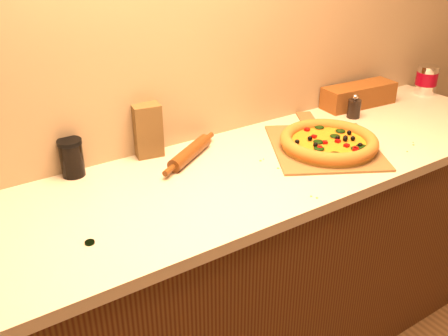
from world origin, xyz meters
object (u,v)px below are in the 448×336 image
at_px(pepper_grinder, 354,108).
at_px(dark_jar, 72,158).
at_px(pizza_peel, 323,145).
at_px(pizza, 329,142).
at_px(rolling_pin, 190,153).
at_px(coffee_canister, 427,79).

distance_m(pepper_grinder, dark_jar, 1.24).
bearing_deg(pizza_peel, pizza, -74.72).
bearing_deg(rolling_pin, dark_jar, 164.59).
xyz_separation_m(pizza_peel, pizza, (-0.01, -0.04, 0.03)).
bearing_deg(pepper_grinder, coffee_canister, 3.81).
xyz_separation_m(pizza_peel, pepper_grinder, (0.33, 0.15, 0.04)).
bearing_deg(pepper_grinder, dark_jar, 173.15).
bearing_deg(pepper_grinder, pizza_peel, -154.96).
relative_size(pizza, coffee_canister, 2.64).
xyz_separation_m(pizza, pepper_grinder, (0.34, 0.19, 0.01)).
relative_size(pepper_grinder, dark_jar, 0.81).
xyz_separation_m(coffee_canister, dark_jar, (-1.78, 0.11, -0.01)).
relative_size(pepper_grinder, coffee_canister, 0.77).
bearing_deg(coffee_canister, dark_jar, 176.43).
bearing_deg(pizza_peel, pepper_grinder, 53.98).
bearing_deg(rolling_pin, pepper_grinder, -2.50).
xyz_separation_m(pepper_grinder, dark_jar, (-1.23, 0.15, 0.02)).
height_order(pizza_peel, pizza, pizza).
height_order(pepper_grinder, dark_jar, dark_jar).
relative_size(pepper_grinder, rolling_pin, 0.34).
distance_m(coffee_canister, dark_jar, 1.79).
bearing_deg(dark_jar, pepper_grinder, -6.85).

